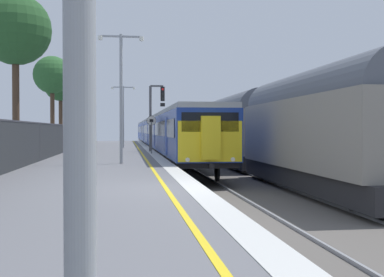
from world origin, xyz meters
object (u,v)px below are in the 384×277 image
Objects in this scene: platform_lamp_far at (123,111)px; background_tree_centre at (14,32)px; background_tree_left at (60,86)px; freight_train_adjacent_track at (265,127)px; platform_lamp_mid at (121,88)px; signal_gantry at (155,110)px; background_tree_right at (52,76)px; speed_limit_sign at (151,129)px; commuter_train_at_platform at (159,132)px.

background_tree_centre is at bearing -113.54° from platform_lamp_far.
background_tree_centre is at bearing -88.41° from background_tree_left.
platform_lamp_mid is at bearing -153.48° from freight_train_adjacent_track.
background_tree_right reaches higher than signal_gantry.
platform_lamp_far is (0.00, 19.72, -0.28)m from platform_lamp_mid.
signal_gantry is 15.94m from background_tree_right.
platform_lamp_mid is 1.10× the size of platform_lamp_far.
background_tree_left is (-8.73, 17.96, 3.15)m from signal_gantry.
freight_train_adjacent_track is at bearing -64.27° from platform_lamp_far.
signal_gantry is at bearing 83.22° from speed_limit_sign.
platform_lamp_mid reaches higher than freight_train_adjacent_track.
background_tree_right reaches higher than speed_limit_sign.
background_tree_right is (-6.56, 25.15, 3.13)m from platform_lamp_mid.
commuter_train_at_platform is 7.01× the size of background_tree_centre.
signal_gantry is at bearing -94.87° from commuter_train_at_platform.
platform_lamp_mid is at bearing -101.29° from speed_limit_sign.
platform_lamp_mid is 26.17m from background_tree_right.
background_tree_centre reaches higher than background_tree_right.
platform_lamp_far is (-3.65, -9.72, 1.83)m from commuter_train_at_platform.
signal_gantry is at bearing 122.75° from freight_train_adjacent_track.
background_tree_centre is at bearing 133.20° from platform_lamp_mid.
signal_gantry is 0.89× the size of platform_lamp_far.
platform_lamp_mid is at bearing -75.38° from background_tree_right.
signal_gantry is 3.55m from speed_limit_sign.
commuter_train_at_platform is 12.25m from background_tree_right.
freight_train_adjacent_track is at bearing -10.17° from background_tree_centre.
signal_gantry is 1.94× the size of speed_limit_sign.
background_tree_centre is at bearing -159.85° from speed_limit_sign.
commuter_train_at_platform is 25.69m from background_tree_centre.
speed_limit_sign is 18.80m from background_tree_right.
commuter_train_at_platform is at bearing -4.76° from background_tree_left.
signal_gantry is 0.58× the size of background_tree_left.
background_tree_centre is 18.91m from background_tree_right.
platform_lamp_far is at bearing -110.62° from commuter_train_at_platform.
commuter_train_at_platform is 13.71× the size of signal_gantry.
background_tree_right is at bearing -157.23° from commuter_train_at_platform.
freight_train_adjacent_track is at bearing -61.79° from background_tree_left.
signal_gantry is 20.22m from background_tree_left.
background_tree_left is (-8.35, 21.22, 4.52)m from speed_limit_sign.
freight_train_adjacent_track is 14.72m from background_tree_centre.
freight_train_adjacent_track is 3.09× the size of background_tree_centre.
signal_gantry reaches higher than commuter_train_at_platform.
background_tree_centre is at bearing -112.33° from commuter_train_at_platform.
freight_train_adjacent_track is 30.35m from background_tree_left.
freight_train_adjacent_track reaches higher than commuter_train_at_platform.
background_tree_right is at bearing 104.62° from platform_lamp_mid.
speed_limit_sign is at bearing 138.14° from freight_train_adjacent_track.
signal_gantry reaches higher than speed_limit_sign.
background_tree_centre reaches higher than platform_lamp_mid.
platform_lamp_mid is 0.68× the size of background_tree_right.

